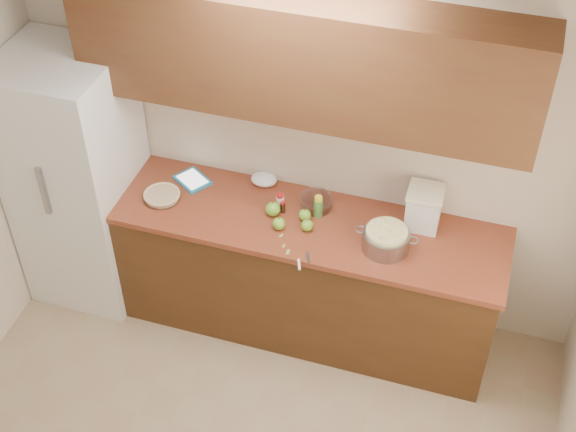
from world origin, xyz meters
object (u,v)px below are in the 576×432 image
(pie, at_px, (162,195))
(flour_canister, at_px, (424,207))
(tablet, at_px, (192,180))
(colander, at_px, (386,239))

(pie, height_order, flour_canister, flour_canister)
(flour_canister, relative_size, tablet, 0.95)
(flour_canister, bearing_deg, colander, -121.99)
(pie, bearing_deg, colander, -0.89)
(flour_canister, bearing_deg, tablet, -178.74)
(flour_canister, bearing_deg, pie, -171.29)
(pie, relative_size, flour_canister, 0.91)
(colander, distance_m, tablet, 1.34)
(tablet, bearing_deg, pie, -85.76)
(pie, height_order, tablet, pie)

